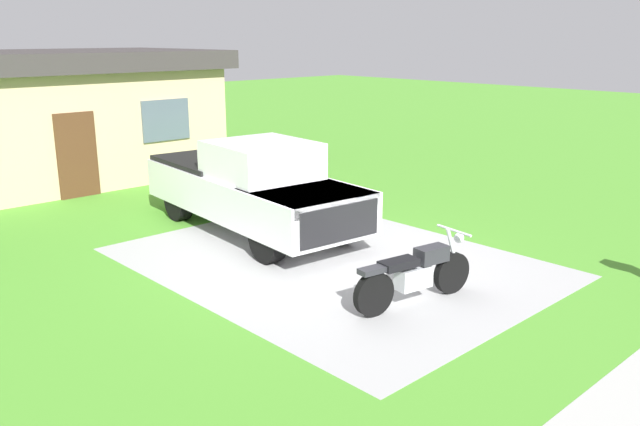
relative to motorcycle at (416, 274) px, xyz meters
The scene contains 5 objects.
ground_plane 2.25m from the motorcycle, 79.88° to the left, with size 80.00×80.00×0.00m, color #4D942D.
driveway_pad 2.25m from the motorcycle, 79.88° to the left, with size 5.58×7.25×0.01m, color #A3A3A3.
motorcycle is the anchor object (origin of this frame).
pickup_truck 4.78m from the motorcycle, 83.47° to the left, with size 2.50×5.78×1.90m.
neighbor_house 12.59m from the motorcycle, 93.64° to the left, with size 9.60×5.60×3.50m.
Camera 1 is at (-7.67, -7.83, 3.91)m, focal length 36.56 mm.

